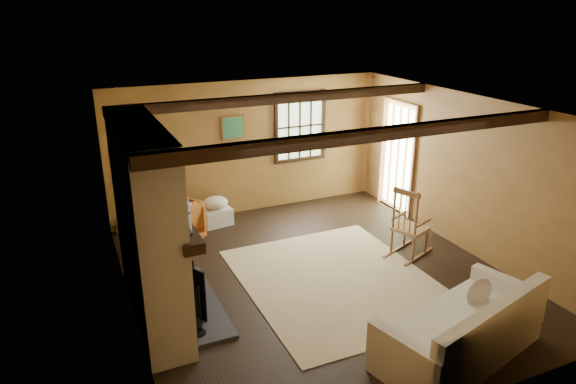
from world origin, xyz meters
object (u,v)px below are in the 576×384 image
rocking_chair (409,227)px  sofa (464,333)px  laundry_basket (216,216)px  armchair (172,223)px  fireplace (150,233)px

rocking_chair → sofa: 2.42m
laundry_basket → armchair: size_ratio=0.64×
sofa → fireplace: bearing=127.9°
laundry_basket → sofa: bearing=-72.5°
fireplace → laundry_basket: size_ratio=4.80×
sofa → armchair: size_ratio=2.75×
fireplace → rocking_chair: bearing=0.9°
rocking_chair → laundry_basket: bearing=23.0°
rocking_chair → fireplace: bearing=68.3°
fireplace → armchair: bearing=72.6°
rocking_chair → laundry_basket: rocking_chair is taller
fireplace → rocking_chair: fireplace is taller
sofa → armchair: sofa is taller
fireplace → sofa: 3.70m
rocking_chair → armchair: 3.69m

